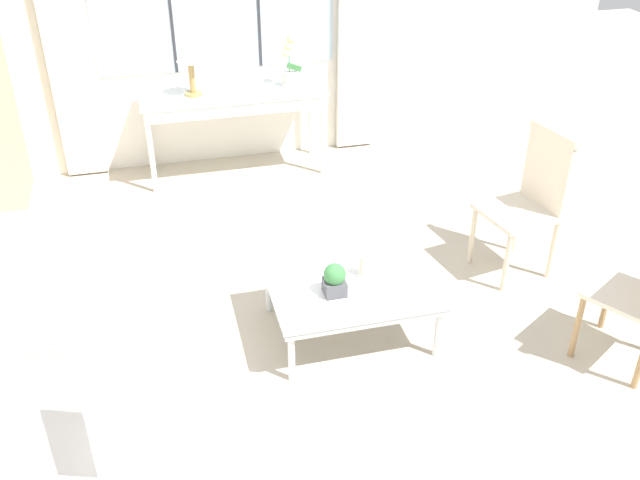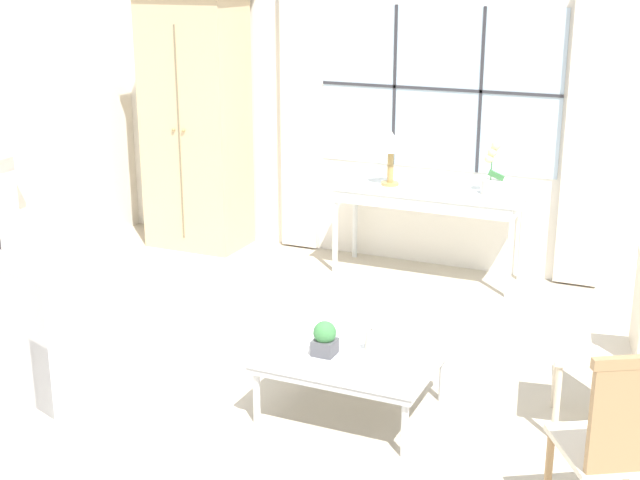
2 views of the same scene
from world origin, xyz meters
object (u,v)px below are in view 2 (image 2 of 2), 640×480
at_px(armchair_upholstered, 69,332).
at_px(potted_plant_small, 325,338).
at_px(console_table, 429,198).
at_px(pillar_candle, 371,342).
at_px(armoire, 196,121).
at_px(side_chair_wooden, 617,334).
at_px(accent_chair_wooden, 623,438).
at_px(coffee_table, 352,358).
at_px(potted_orchid, 491,174).
at_px(table_lamp, 391,145).

distance_m(armchair_upholstered, potted_plant_small, 1.68).
xyz_separation_m(console_table, armchair_upholstered, (-1.46, -2.65, -0.38)).
bearing_deg(potted_plant_small, pillar_candle, 32.04).
distance_m(armoire, potted_plant_small, 3.49).
distance_m(side_chair_wooden, accent_chair_wooden, 1.10).
xyz_separation_m(accent_chair_wooden, pillar_candle, (-1.41, 0.73, -0.11)).
distance_m(console_table, armchair_upholstered, 3.05).
relative_size(console_table, coffee_table, 1.58).
bearing_deg(armoire, coffee_table, -44.07).
relative_size(armoire, pillar_candle, 16.11).
bearing_deg(potted_plant_small, potted_orchid, 83.36).
bearing_deg(accent_chair_wooden, console_table, 120.68).
bearing_deg(accent_chair_wooden, potted_orchid, 113.39).
height_order(side_chair_wooden, potted_plant_small, side_chair_wooden).
relative_size(armoire, console_table, 1.48).
xyz_separation_m(accent_chair_wooden, coffee_table, (-1.51, 0.69, -0.21)).
height_order(console_table, armchair_upholstered, armchair_upholstered).
xyz_separation_m(potted_orchid, coffee_table, (-0.17, -2.41, -0.56)).
relative_size(potted_plant_small, pillar_candle, 1.40).
height_order(console_table, potted_plant_small, console_table).
relative_size(armoire, potted_plant_small, 11.48).
bearing_deg(armoire, potted_orchid, 0.38).
xyz_separation_m(console_table, accent_chair_wooden, (1.83, -3.09, -0.11)).
bearing_deg(coffee_table, accent_chair_wooden, -24.57).
relative_size(table_lamp, armchair_upholstered, 0.39).
bearing_deg(potted_plant_small, side_chair_wooden, 18.72).
relative_size(potted_orchid, armchair_upholstered, 0.37).
distance_m(armoire, coffee_table, 3.53).
bearing_deg(potted_orchid, coffee_table, -94.00).
bearing_deg(coffee_table, armchair_upholstered, -171.79).
xyz_separation_m(potted_orchid, side_chair_wooden, (1.19, -2.01, -0.34)).
distance_m(armoire, side_chair_wooden, 4.36).
bearing_deg(console_table, side_chair_wooden, -49.82).
distance_m(armoire, pillar_candle, 3.55).
height_order(armoire, side_chair_wooden, armoire).
bearing_deg(side_chair_wooden, potted_orchid, 120.74).
bearing_deg(table_lamp, armchair_upholstered, -113.40).
xyz_separation_m(side_chair_wooden, coffee_table, (-1.36, -0.40, -0.23)).
distance_m(table_lamp, accent_chair_wooden, 3.78).
height_order(console_table, accent_chair_wooden, accent_chair_wooden).
relative_size(table_lamp, potted_orchid, 1.04).
bearing_deg(armoire, armchair_upholstered, -75.44).
height_order(armchair_upholstered, accent_chair_wooden, accent_chair_wooden).
height_order(accent_chair_wooden, coffee_table, accent_chair_wooden).
bearing_deg(console_table, coffee_table, -82.34).
xyz_separation_m(potted_orchid, pillar_candle, (-0.07, -2.37, -0.46)).
bearing_deg(accent_chair_wooden, potted_plant_small, 160.22).
height_order(armoire, accent_chair_wooden, armoire).
height_order(armoire, armchair_upholstered, armoire).
bearing_deg(armoire, table_lamp, -0.58).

